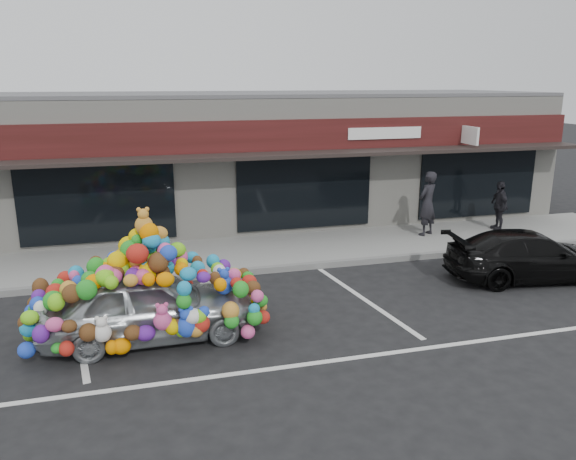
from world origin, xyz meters
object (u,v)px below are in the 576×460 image
object	(u,v)px
toy_car	(149,297)
black_sedan	(530,256)
pedestrian_c	(499,205)
pedestrian_a	(427,203)

from	to	relation	value
toy_car	black_sedan	bearing A→B (deg)	-84.70
toy_car	black_sedan	size ratio (longest dim) A/B	1.04
pedestrian_c	pedestrian_a	bearing A→B (deg)	-83.15
black_sedan	pedestrian_a	bearing A→B (deg)	18.42
pedestrian_a	pedestrian_c	distance (m)	2.52
toy_car	pedestrian_c	distance (m)	11.83
black_sedan	pedestrian_c	bearing A→B (deg)	-17.30
toy_car	pedestrian_a	bearing A→B (deg)	-60.80
pedestrian_a	pedestrian_c	size ratio (longest dim) A/B	1.27
black_sedan	pedestrian_c	xyz separation A→B (m)	(1.79, 3.83, 0.32)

